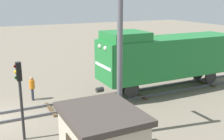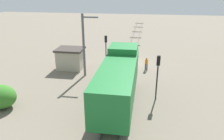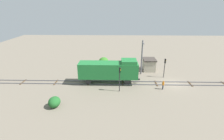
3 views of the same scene
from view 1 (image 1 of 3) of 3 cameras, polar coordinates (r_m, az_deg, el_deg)
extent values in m
cube|color=#4C3823|center=(18.62, -12.31, -7.83)|extent=(2.40, 0.24, 0.09)
cube|color=#4C3823|center=(21.00, 5.23, -4.95)|extent=(2.40, 0.24, 0.09)
cube|color=#4C3823|center=(24.91, 18.14, -2.50)|extent=(2.40, 0.24, 0.09)
cube|color=#1E7233|center=(21.84, 11.62, 2.83)|extent=(2.90, 11.00, 2.90)
cube|color=#1E7233|center=(19.41, 2.68, 6.92)|extent=(2.75, 2.80, 0.60)
cube|color=#1E7233|center=(18.99, -1.74, 1.39)|extent=(2.84, 0.10, 2.84)
cube|color=white|center=(19.02, -1.84, 0.79)|extent=(2.46, 0.06, 0.20)
sphere|color=white|center=(19.15, -2.46, 4.86)|extent=(0.28, 0.28, 0.28)
sphere|color=white|center=(18.35, -1.31, 4.44)|extent=(0.28, 0.28, 0.28)
cylinder|color=#262628|center=(19.37, -2.50, -4.03)|extent=(0.36, 0.50, 0.36)
cylinder|color=#262628|center=(20.94, 2.09, -3.03)|extent=(0.18, 1.10, 1.10)
cylinder|color=#262628|center=(19.75, 4.08, -4.15)|extent=(0.18, 1.10, 1.10)
cylinder|color=#262628|center=(25.19, 17.05, -0.65)|extent=(0.18, 1.10, 1.10)
cylinder|color=#262628|center=(24.22, 19.37, -1.44)|extent=(0.18, 1.10, 1.10)
cylinder|color=#262628|center=(14.60, -17.94, -6.23)|extent=(0.14, 0.14, 4.04)
cube|color=black|center=(14.14, -18.43, -0.27)|extent=(0.32, 0.24, 0.90)
sphere|color=#390606|center=(14.06, -19.08, 0.73)|extent=(0.16, 0.16, 0.16)
sphere|color=yellow|center=(14.13, -18.99, -0.37)|extent=(0.16, 0.16, 0.16)
sphere|color=black|center=(14.20, -18.90, -1.46)|extent=(0.16, 0.16, 0.16)
cylinder|color=#262628|center=(23.57, 2.35, 2.71)|extent=(0.14, 0.14, 4.41)
cube|color=black|center=(23.27, 2.40, 6.95)|extent=(0.32, 0.24, 0.90)
sphere|color=#390606|center=(23.17, 2.10, 7.59)|extent=(0.16, 0.16, 0.16)
sphere|color=yellow|center=(23.21, 2.09, 6.91)|extent=(0.16, 0.16, 0.16)
sphere|color=black|center=(23.24, 2.09, 6.22)|extent=(0.16, 0.16, 0.16)
cylinder|color=#262B38|center=(20.67, -15.88, -4.67)|extent=(0.15, 0.15, 0.85)
cylinder|color=#262B38|center=(20.48, -15.78, -4.84)|extent=(0.15, 0.15, 0.85)
cylinder|color=orange|center=(20.35, -15.97, -2.80)|extent=(0.38, 0.38, 0.62)
sphere|color=tan|center=(20.23, -16.05, -1.65)|extent=(0.23, 0.23, 0.23)
cylinder|color=#595960|center=(13.78, 1.57, 0.70)|extent=(0.28, 0.28, 7.45)
cube|color=#3F3833|center=(11.10, -2.20, -8.81)|extent=(3.50, 2.90, 0.24)
ellipsoid|color=#1F5C26|center=(33.46, 12.67, 3.38)|extent=(2.13, 1.74, 1.55)
camera|label=2|loc=(35.92, 33.11, 17.46)|focal=35.00mm
camera|label=3|loc=(49.69, -13.56, 22.35)|focal=28.00mm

